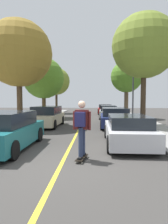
{
  "coord_description": "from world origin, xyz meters",
  "views": [
    {
      "loc": [
        0.97,
        -6.02,
        1.93
      ],
      "look_at": [
        0.18,
        9.84,
        0.93
      ],
      "focal_mm": 32.11,
      "sensor_mm": 36.0,
      "label": 1
    }
  ],
  "objects_px": {
    "parked_car_right_far": "(108,112)",
    "street_tree_left_near": "(44,78)",
    "parked_car_right_nearest": "(128,130)",
    "parked_car_left_near": "(47,117)",
    "skateboard": "(82,158)",
    "street_tree_left_far": "(56,81)",
    "street_tree_right_near": "(127,77)",
    "parked_car_right_near": "(114,117)",
    "parked_car_right_farthest": "(105,109)",
    "parked_car_left_nearest": "(7,131)",
    "street_tree_left_nearest": "(19,54)",
    "skateboarder": "(82,125)",
    "street_tree_right_nearest": "(144,46)",
    "streetlamp": "(133,86)"
  },
  "relations": [
    {
      "from": "parked_car_right_farthest",
      "to": "skateboard",
      "type": "xyz_separation_m",
      "value": [
        -1.82,
        -20.37,
        -0.55
      ]
    },
    {
      "from": "parked_car_left_nearest",
      "to": "parked_car_right_farthest",
      "type": "height_order",
      "value": "parked_car_left_nearest"
    },
    {
      "from": "street_tree_left_near",
      "to": "skateboarder",
      "type": "distance_m",
      "value": 15.43
    },
    {
      "from": "parked_car_right_nearest",
      "to": "skateboard",
      "type": "relative_size",
      "value": 5.05
    },
    {
      "from": "parked_car_left_nearest",
      "to": "street_tree_left_near",
      "type": "xyz_separation_m",
      "value": [
        -1.82,
        13.0,
        3.39
      ]
    },
    {
      "from": "street_tree_right_near",
      "to": "skateboard",
      "type": "height_order",
      "value": "street_tree_right_near"
    },
    {
      "from": "parked_car_left_nearest",
      "to": "streetlamp",
      "type": "xyz_separation_m",
      "value": [
        6.57,
        9.08,
        2.28
      ]
    },
    {
      "from": "parked_car_left_nearest",
      "to": "skateboard",
      "type": "bearing_deg",
      "value": -23.88
    },
    {
      "from": "street_tree_left_nearest",
      "to": "street_tree_left_far",
      "type": "relative_size",
      "value": 1.18
    },
    {
      "from": "parked_car_right_farthest",
      "to": "parked_car_right_near",
      "type": "bearing_deg",
      "value": -90.01
    },
    {
      "from": "street_tree_left_far",
      "to": "parked_car_left_nearest",
      "type": "bearing_deg",
      "value": -84.8
    },
    {
      "from": "parked_car_right_nearest",
      "to": "street_tree_left_near",
      "type": "height_order",
      "value": "street_tree_left_near"
    },
    {
      "from": "parked_car_left_near",
      "to": "parked_car_right_near",
      "type": "bearing_deg",
      "value": 0.21
    },
    {
      "from": "parked_car_left_near",
      "to": "parked_car_right_nearest",
      "type": "xyz_separation_m",
      "value": [
        4.82,
        -5.57,
        -0.08
      ]
    },
    {
      "from": "street_tree_left_nearest",
      "to": "street_tree_right_nearest",
      "type": "bearing_deg",
      "value": -1.95
    },
    {
      "from": "parked_car_right_nearest",
      "to": "parked_car_right_near",
      "type": "height_order",
      "value": "parked_car_right_near"
    },
    {
      "from": "parked_car_right_near",
      "to": "skateboarder",
      "type": "distance_m",
      "value": 8.14
    },
    {
      "from": "parked_car_right_near",
      "to": "street_tree_left_far",
      "type": "xyz_separation_m",
      "value": [
        -6.64,
        13.42,
        3.75
      ]
    },
    {
      "from": "street_tree_left_nearest",
      "to": "streetlamp",
      "type": "height_order",
      "value": "street_tree_left_nearest"
    },
    {
      "from": "parked_car_left_near",
      "to": "skateboard",
      "type": "bearing_deg",
      "value": -69.14
    },
    {
      "from": "parked_car_right_farthest",
      "to": "streetlamp",
      "type": "xyz_separation_m",
      "value": [
        1.75,
        -9.97,
        2.35
      ]
    },
    {
      "from": "parked_car_right_near",
      "to": "street_tree_left_far",
      "type": "bearing_deg",
      "value": 116.32
    },
    {
      "from": "street_tree_right_nearest",
      "to": "streetlamp",
      "type": "height_order",
      "value": "street_tree_right_nearest"
    },
    {
      "from": "street_tree_left_near",
      "to": "street_tree_right_near",
      "type": "distance_m",
      "value": 8.46
    },
    {
      "from": "parked_car_left_nearest",
      "to": "street_tree_left_nearest",
      "type": "xyz_separation_m",
      "value": [
        -1.82,
        6.21,
        4.38
      ]
    },
    {
      "from": "street_tree_left_far",
      "to": "street_tree_right_near",
      "type": "bearing_deg",
      "value": -39.96
    },
    {
      "from": "street_tree_left_far",
      "to": "streetlamp",
      "type": "distance_m",
      "value": 13.83
    },
    {
      "from": "parked_car_right_far",
      "to": "parked_car_right_farthest",
      "type": "bearing_deg",
      "value": 89.98
    },
    {
      "from": "parked_car_right_far",
      "to": "street_tree_left_near",
      "type": "distance_m",
      "value": 7.48
    },
    {
      "from": "parked_car_left_near",
      "to": "streetlamp",
      "type": "bearing_deg",
      "value": 21.14
    },
    {
      "from": "parked_car_right_far",
      "to": "street_tree_right_nearest",
      "type": "distance_m",
      "value": 8.62
    },
    {
      "from": "street_tree_left_near",
      "to": "street_tree_right_near",
      "type": "bearing_deg",
      "value": -0.71
    },
    {
      "from": "parked_car_right_farthest",
      "to": "street_tree_left_far",
      "type": "xyz_separation_m",
      "value": [
        -6.64,
        0.93,
        3.78
      ]
    },
    {
      "from": "parked_car_right_far",
      "to": "parked_car_left_nearest",
      "type": "bearing_deg",
      "value": -110.51
    },
    {
      "from": "parked_car_left_near",
      "to": "street_tree_left_near",
      "type": "relative_size",
      "value": 0.7
    },
    {
      "from": "parked_car_left_nearest",
      "to": "street_tree_left_near",
      "type": "height_order",
      "value": "street_tree_left_near"
    },
    {
      "from": "parked_car_left_near",
      "to": "street_tree_right_near",
      "type": "bearing_deg",
      "value": 43.73
    },
    {
      "from": "parked_car_right_near",
      "to": "parked_car_right_farthest",
      "type": "relative_size",
      "value": 1.17
    },
    {
      "from": "street_tree_left_nearest",
      "to": "parked_car_right_near",
      "type": "bearing_deg",
      "value": 2.97
    },
    {
      "from": "street_tree_right_nearest",
      "to": "skateboarder",
      "type": "xyz_separation_m",
      "value": [
        -3.65,
        -7.28,
        -4.28
      ]
    },
    {
      "from": "street_tree_left_far",
      "to": "street_tree_right_near",
      "type": "height_order",
      "value": "street_tree_left_far"
    },
    {
      "from": "skateboard",
      "to": "skateboarder",
      "type": "distance_m",
      "value": 1.04
    },
    {
      "from": "street_tree_left_near",
      "to": "parked_car_right_farthest",
      "type": "bearing_deg",
      "value": 42.33
    },
    {
      "from": "street_tree_left_near",
      "to": "street_tree_right_nearest",
      "type": "xyz_separation_m",
      "value": [
        8.46,
        -7.07,
        1.29
      ]
    },
    {
      "from": "parked_car_right_nearest",
      "to": "street_tree_right_nearest",
      "type": "distance_m",
      "value": 7.12
    },
    {
      "from": "parked_car_right_nearest",
      "to": "street_tree_left_near",
      "type": "distance_m",
      "value": 14.17
    },
    {
      "from": "parked_car_left_near",
      "to": "street_tree_left_near",
      "type": "xyz_separation_m",
      "value": [
        -1.82,
        6.46,
        3.4
      ]
    },
    {
      "from": "parked_car_left_near",
      "to": "skateboard",
      "type": "relative_size",
      "value": 4.91
    },
    {
      "from": "parked_car_right_nearest",
      "to": "street_tree_left_far",
      "type": "height_order",
      "value": "street_tree_left_far"
    },
    {
      "from": "street_tree_left_nearest",
      "to": "street_tree_left_far",
      "type": "distance_m",
      "value": 13.78
    }
  ]
}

